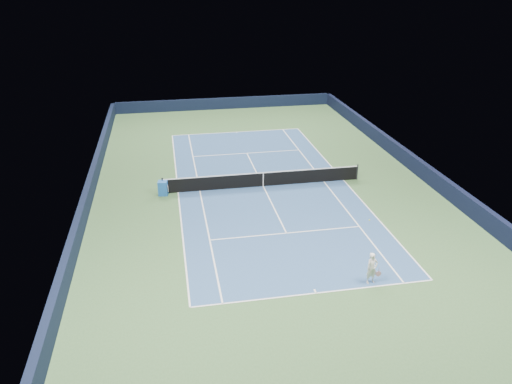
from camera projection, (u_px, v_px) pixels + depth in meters
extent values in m
plane|color=#365930|center=(263.00, 186.00, 32.41)|extent=(40.00, 40.00, 0.00)
cube|color=black|center=(225.00, 103.00, 49.95)|extent=(22.00, 0.35, 1.10)
cube|color=black|center=(419.00, 167.00, 33.98)|extent=(0.35, 40.00, 1.10)
cube|color=black|center=(89.00, 191.00, 30.39)|extent=(0.35, 40.00, 1.10)
cube|color=#2C4D7C|center=(263.00, 186.00, 32.41)|extent=(10.97, 23.77, 0.01)
cube|color=white|center=(236.00, 132.00, 43.06)|extent=(10.97, 0.08, 0.00)
cube|color=white|center=(316.00, 293.00, 21.76)|extent=(10.97, 0.08, 0.00)
cube|color=white|center=(344.00, 180.00, 33.32)|extent=(0.08, 23.77, 0.00)
cube|color=white|center=(178.00, 192.00, 31.50)|extent=(0.08, 23.77, 0.00)
cube|color=white|center=(324.00, 182.00, 33.09)|extent=(0.08, 23.77, 0.00)
cube|color=white|center=(200.00, 191.00, 31.73)|extent=(0.08, 23.77, 0.00)
cube|color=white|center=(247.00, 153.00, 38.14)|extent=(8.23, 0.08, 0.00)
cube|color=white|center=(286.00, 233.00, 26.67)|extent=(8.23, 0.08, 0.00)
cube|color=white|center=(263.00, 186.00, 32.41)|extent=(0.08, 12.80, 0.00)
cube|color=white|center=(237.00, 132.00, 42.93)|extent=(0.08, 0.30, 0.00)
cube|color=white|center=(315.00, 291.00, 21.89)|extent=(0.08, 0.30, 0.00)
cylinder|color=black|center=(163.00, 186.00, 31.13)|extent=(0.10, 0.10, 1.07)
cylinder|color=black|center=(357.00, 172.00, 33.26)|extent=(0.10, 0.10, 1.07)
cube|color=black|center=(263.00, 180.00, 32.22)|extent=(12.80, 0.03, 0.91)
cube|color=white|center=(263.00, 173.00, 32.02)|extent=(12.80, 0.04, 0.06)
cube|color=white|center=(263.00, 180.00, 32.22)|extent=(0.05, 0.04, 0.91)
cube|color=#1C57AB|center=(163.00, 188.00, 31.00)|extent=(0.64, 0.59, 0.92)
cube|color=silver|center=(168.00, 188.00, 31.05)|extent=(0.07, 0.41, 0.41)
imported|color=white|center=(372.00, 268.00, 22.19)|extent=(0.61, 0.46, 1.50)
cylinder|color=#C7809E|center=(379.00, 269.00, 22.23)|extent=(0.03, 0.03, 0.25)
cylinder|color=black|center=(378.00, 274.00, 22.32)|extent=(0.25, 0.02, 0.25)
cylinder|color=pink|center=(378.00, 274.00, 22.32)|extent=(0.27, 0.02, 0.27)
sphere|color=#CCD92E|center=(369.00, 220.00, 22.33)|extent=(0.07, 0.07, 0.07)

